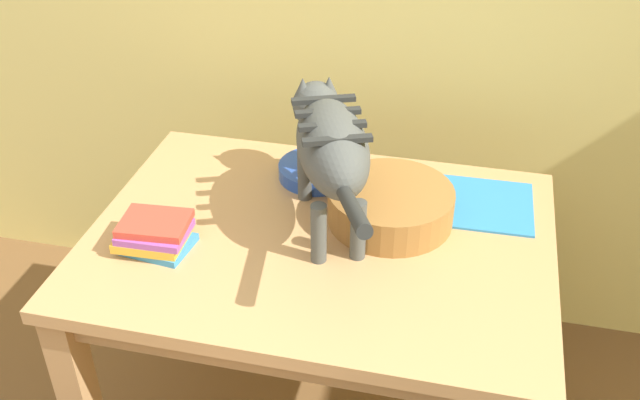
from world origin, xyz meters
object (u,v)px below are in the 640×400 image
(saucer_bowl, at_px, (316,171))
(book_stack, at_px, (155,235))
(cat, at_px, (328,143))
(magazine, at_px, (474,203))
(coffee_mug, at_px, (317,151))
(dining_table, at_px, (320,267))
(wicker_basket, at_px, (391,205))

(saucer_bowl, xyz_separation_m, book_stack, (-0.29, -0.39, 0.02))
(cat, distance_m, magazine, 0.43)
(book_stack, bearing_deg, coffee_mug, 52.87)
(cat, relative_size, saucer_bowl, 3.20)
(dining_table, bearing_deg, saucer_bowl, 105.20)
(coffee_mug, relative_size, wicker_basket, 0.43)
(saucer_bowl, height_order, magazine, saucer_bowl)
(magazine, bearing_deg, coffee_mug, 173.43)
(book_stack, distance_m, wicker_basket, 0.57)
(coffee_mug, bearing_deg, cat, -69.48)
(coffee_mug, bearing_deg, book_stack, -127.13)
(book_stack, height_order, wicker_basket, wicker_basket)
(wicker_basket, bearing_deg, book_stack, -155.74)
(coffee_mug, height_order, wicker_basket, coffee_mug)
(dining_table, xyz_separation_m, book_stack, (-0.36, -0.13, 0.14))
(magazine, distance_m, wicker_basket, 0.24)
(wicker_basket, bearing_deg, coffee_mug, 144.25)
(saucer_bowl, xyz_separation_m, wicker_basket, (0.22, -0.16, 0.03))
(dining_table, distance_m, cat, 0.32)
(wicker_basket, bearing_deg, magazine, 30.80)
(coffee_mug, distance_m, magazine, 0.43)
(cat, distance_m, wicker_basket, 0.23)
(saucer_bowl, bearing_deg, magazine, -5.33)
(magazine, distance_m, book_stack, 0.80)
(magazine, bearing_deg, dining_table, -149.71)
(book_stack, bearing_deg, magazine, 26.16)
(saucer_bowl, bearing_deg, book_stack, -126.82)
(coffee_mug, distance_m, wicker_basket, 0.27)
(book_stack, relative_size, wicker_basket, 0.56)
(saucer_bowl, xyz_separation_m, magazine, (0.42, -0.04, -0.02))
(cat, bearing_deg, book_stack, -172.22)
(book_stack, xyz_separation_m, wicker_basket, (0.52, 0.23, 0.01))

